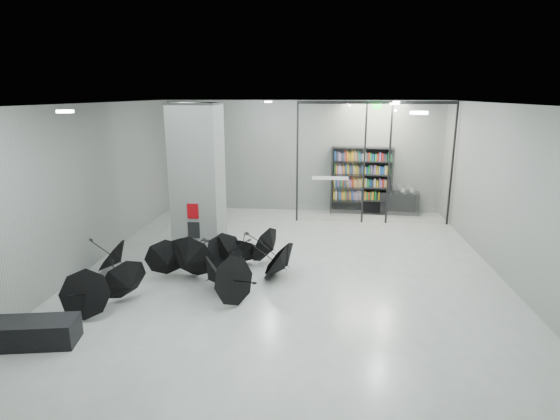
# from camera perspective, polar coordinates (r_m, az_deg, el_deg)

# --- Properties ---
(room) EXTENTS (14.00, 14.02, 4.01)m
(room) POSITION_cam_1_polar(r_m,az_deg,el_deg) (9.45, 0.97, 6.17)
(room) COLOR gray
(room) RESTS_ON ground
(column) EXTENTS (1.20, 1.20, 4.00)m
(column) POSITION_cam_1_polar(r_m,az_deg,el_deg) (11.98, -10.33, 3.63)
(column) COLOR slate
(column) RESTS_ON ground
(fire_cabinet) EXTENTS (0.28, 0.04, 0.38)m
(fire_cabinet) POSITION_cam_1_polar(r_m,az_deg,el_deg) (11.54, -11.00, -0.13)
(fire_cabinet) COLOR #A50A07
(fire_cabinet) RESTS_ON column
(info_panel) EXTENTS (0.30, 0.03, 0.42)m
(info_panel) POSITION_cam_1_polar(r_m,az_deg,el_deg) (11.67, -10.88, -2.51)
(info_panel) COLOR black
(info_panel) RESTS_ON column
(exit_sign) EXTENTS (0.30, 0.06, 0.15)m
(exit_sign) POSITION_cam_1_polar(r_m,az_deg,el_deg) (14.72, 12.23, 12.67)
(exit_sign) COLOR #0CE533
(exit_sign) RESTS_ON room
(glass_partition) EXTENTS (5.06, 0.08, 4.00)m
(glass_partition) POSITION_cam_1_polar(r_m,az_deg,el_deg) (15.05, 11.78, 6.46)
(glass_partition) COLOR silver
(glass_partition) RESTS_ON ground
(bench) EXTENTS (1.48, 0.84, 0.45)m
(bench) POSITION_cam_1_polar(r_m,az_deg,el_deg) (9.09, -28.65, -13.46)
(bench) COLOR black
(bench) RESTS_ON ground
(bookshelf) EXTENTS (2.20, 0.58, 2.39)m
(bookshelf) POSITION_cam_1_polar(r_m,az_deg,el_deg) (16.42, 10.30, 3.69)
(bookshelf) COLOR black
(bookshelf) RESTS_ON ground
(shop_counter) EXTENTS (1.39, 0.66, 0.81)m
(shop_counter) POSITION_cam_1_polar(r_m,az_deg,el_deg) (16.75, 14.89, 0.88)
(shop_counter) COLOR black
(shop_counter) RESTS_ON ground
(umbrella_cluster) EXTENTS (5.30, 4.25, 1.29)m
(umbrella_cluster) POSITION_cam_1_polar(r_m,az_deg,el_deg) (10.52, -9.76, -7.48)
(umbrella_cluster) COLOR black
(umbrella_cluster) RESTS_ON ground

